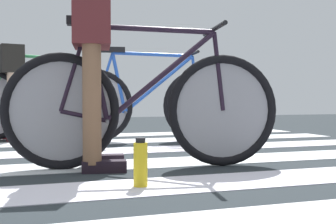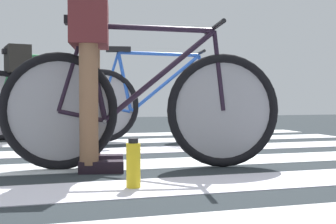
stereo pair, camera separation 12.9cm
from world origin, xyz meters
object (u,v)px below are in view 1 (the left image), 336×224
object	(u,v)px
bicycle_3_of_3	(41,103)
cyclist_3_of_3	(11,79)
bicycle_2_of_3	(148,103)
cyclist_1_of_3	(93,61)
water_bottle	(141,164)
bicycle_1_of_3	(143,106)

from	to	relation	value
bicycle_3_of_3	cyclist_3_of_3	distance (m)	0.39
bicycle_3_of_3	bicycle_2_of_3	bearing A→B (deg)	-44.39
cyclist_1_of_3	water_bottle	size ratio (longest dim) A/B	4.22
cyclist_1_of_3	water_bottle	bearing A→B (deg)	-68.76
cyclist_1_of_3	bicycle_3_of_3	distance (m)	2.22
bicycle_1_of_3	bicycle_3_of_3	bearing A→B (deg)	112.43
bicycle_1_of_3	bicycle_3_of_3	distance (m)	2.31
bicycle_1_of_3	cyclist_3_of_3	distance (m)	2.35
cyclist_1_of_3	bicycle_3_of_3	bearing A→B (deg)	104.95
bicycle_1_of_3	bicycle_2_of_3	bearing A→B (deg)	82.92
bicycle_3_of_3	cyclist_3_of_3	bearing A→B (deg)	-180.00
bicycle_1_of_3	cyclist_1_of_3	world-z (taller)	cyclist_1_of_3
bicycle_3_of_3	cyclist_3_of_3	xyz separation A→B (m)	(-0.31, -0.06, 0.24)
bicycle_1_of_3	cyclist_3_of_3	xyz separation A→B (m)	(-0.80, 2.20, 0.24)
cyclist_3_of_3	water_bottle	xyz separation A→B (m)	(0.63, -2.78, -0.51)
cyclist_1_of_3	bicycle_2_of_3	bearing A→B (deg)	72.64
bicycle_1_of_3	bicycle_2_of_3	world-z (taller)	same
bicycle_1_of_3	cyclist_1_of_3	size ratio (longest dim) A/B	1.67
cyclist_1_of_3	bicycle_3_of_3	xyz separation A→B (m)	(-0.19, 2.20, -0.28)
cyclist_1_of_3	water_bottle	xyz separation A→B (m)	(0.13, -0.64, -0.55)
bicycle_3_of_3	cyclist_3_of_3	size ratio (longest dim) A/B	1.77
bicycle_1_of_3	bicycle_3_of_3	world-z (taller)	same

